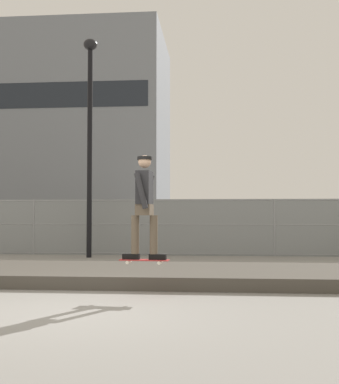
{
  "coord_description": "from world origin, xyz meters",
  "views": [
    {
      "loc": [
        2.08,
        -6.89,
        1.36
      ],
      "look_at": [
        0.97,
        5.54,
        1.91
      ],
      "focal_mm": 47.2,
      "sensor_mm": 36.0,
      "label": 1
    }
  ],
  "objects_px": {
    "street_lamp": "(90,121)",
    "parked_car_near": "(49,228)",
    "skater": "(144,200)",
    "parked_car_mid": "(188,228)",
    "skateboard": "(144,260)"
  },
  "relations": [
    {
      "from": "street_lamp",
      "to": "parked_car_near",
      "type": "distance_m",
      "value": 5.28
    },
    {
      "from": "skater",
      "to": "parked_car_mid",
      "type": "height_order",
      "value": "skater"
    },
    {
      "from": "skater",
      "to": "parked_car_mid",
      "type": "xyz_separation_m",
      "value": [
        0.17,
        10.49,
        -0.75
      ]
    },
    {
      "from": "parked_car_mid",
      "to": "skateboard",
      "type": "bearing_deg",
      "value": -90.91
    },
    {
      "from": "skateboard",
      "to": "parked_car_mid",
      "type": "distance_m",
      "value": 10.49
    },
    {
      "from": "parked_car_near",
      "to": "skater",
      "type": "bearing_deg",
      "value": -64.07
    },
    {
      "from": "skater",
      "to": "skateboard",
      "type": "bearing_deg",
      "value": 180.0
    },
    {
      "from": "street_lamp",
      "to": "parked_car_mid",
      "type": "bearing_deg",
      "value": 45.95
    },
    {
      "from": "skater",
      "to": "parked_car_near",
      "type": "xyz_separation_m",
      "value": [
        -5.16,
        10.62,
        -0.75
      ]
    },
    {
      "from": "skateboard",
      "to": "skater",
      "type": "bearing_deg",
      "value": 0.0
    },
    {
      "from": "street_lamp",
      "to": "parked_car_near",
      "type": "xyz_separation_m",
      "value": [
        -2.38,
        3.19,
        -3.47
      ]
    },
    {
      "from": "skateboard",
      "to": "parked_car_near",
      "type": "bearing_deg",
      "value": 115.93
    },
    {
      "from": "skater",
      "to": "parked_car_mid",
      "type": "distance_m",
      "value": 10.51
    },
    {
      "from": "street_lamp",
      "to": "parked_car_mid",
      "type": "relative_size",
      "value": 1.55
    },
    {
      "from": "skateboard",
      "to": "skater",
      "type": "relative_size",
      "value": 0.48
    }
  ]
}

